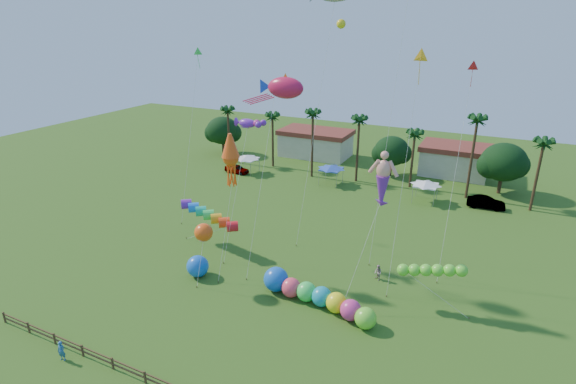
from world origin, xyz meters
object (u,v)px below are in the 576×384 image
at_px(car_b, 486,203).
at_px(blue_ball, 198,266).
at_px(caterpillar_inflatable, 314,295).
at_px(car_a, 237,169).
at_px(spectator_a, 61,351).
at_px(spectator_b, 378,273).

bearing_deg(car_b, blue_ball, 138.01).
bearing_deg(caterpillar_inflatable, car_b, 77.56).
bearing_deg(caterpillar_inflatable, car_a, 141.83).
bearing_deg(blue_ball, spectator_a, -97.74).
bearing_deg(spectator_a, car_a, 90.43).
bearing_deg(spectator_b, car_b, 111.50).
relative_size(car_a, spectator_b, 2.63).
xyz_separation_m(car_a, spectator_b, (29.25, -21.44, 0.08)).
distance_m(car_a, spectator_a, 43.67).
bearing_deg(caterpillar_inflatable, blue_ball, -167.56).
distance_m(car_a, blue_ball, 31.39).
bearing_deg(caterpillar_inflatable, spectator_b, 67.43).
relative_size(car_a, car_b, 0.87).
bearing_deg(car_a, blue_ball, -151.36).
height_order(caterpillar_inflatable, blue_ball, caterpillar_inflatable).
height_order(car_a, spectator_b, spectator_b).
bearing_deg(spectator_b, car_a, -175.85).
height_order(spectator_b, blue_ball, blue_ball).
distance_m(spectator_a, caterpillar_inflatable, 19.88).
xyz_separation_m(car_a, blue_ball, (13.43, -28.37, 0.36)).
bearing_deg(car_a, spectator_a, -161.34).
height_order(spectator_a, caterpillar_inflatable, caterpillar_inflatable).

